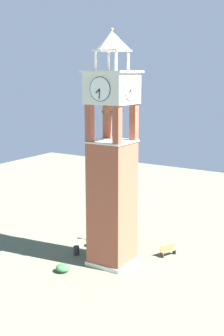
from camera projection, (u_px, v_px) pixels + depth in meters
name	position (u px, v px, depth m)	size (l,w,h in m)	color
ground	(112.00, 263.00, 39.10)	(80.00, 80.00, 0.00)	#5B664C
clock_tower	(112.00, 171.00, 37.44)	(3.74, 3.74, 19.38)	#9E4C38
park_bench	(168.00, 250.00, 40.62)	(1.03, 1.64, 0.95)	brown
lamp_post	(106.00, 218.00, 43.21)	(0.36, 0.36, 3.59)	black
trash_bin	(76.00, 250.00, 40.81)	(0.52, 0.52, 0.80)	#2D2D33
shrub_near_entry	(63.00, 268.00, 37.32)	(1.17, 1.17, 0.65)	#336638
shrub_left_of_tower	(100.00, 247.00, 41.38)	(1.03, 1.03, 1.03)	#336638
shrub_behind_bench	(92.00, 243.00, 42.85)	(1.02, 1.02, 0.62)	#336638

